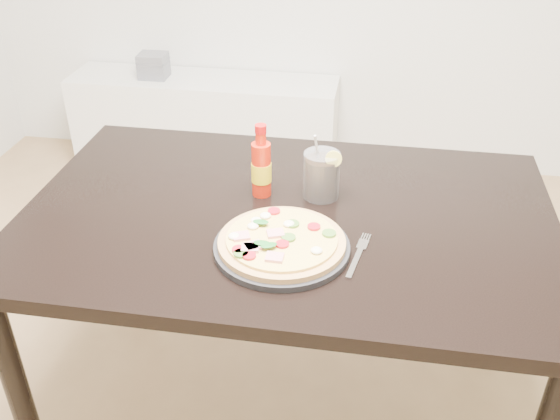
% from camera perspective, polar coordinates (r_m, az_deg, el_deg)
% --- Properties ---
extents(dining_table, '(1.40, 0.90, 0.75)m').
position_cam_1_polar(dining_table, '(1.69, 0.67, -2.58)').
color(dining_table, black).
rests_on(dining_table, ground).
extents(plate, '(0.33, 0.33, 0.02)m').
position_cam_1_polar(plate, '(1.50, 0.16, -3.43)').
color(plate, black).
rests_on(plate, dining_table).
extents(pizza, '(0.31, 0.31, 0.03)m').
position_cam_1_polar(pizza, '(1.49, 0.06, -2.82)').
color(pizza, tan).
rests_on(pizza, plate).
extents(hot_sauce_bottle, '(0.07, 0.07, 0.21)m').
position_cam_1_polar(hot_sauce_bottle, '(1.69, -1.72, 3.89)').
color(hot_sauce_bottle, red).
rests_on(hot_sauce_bottle, dining_table).
extents(cola_cup, '(0.10, 0.10, 0.19)m').
position_cam_1_polar(cola_cup, '(1.69, 3.81, 3.12)').
color(cola_cup, black).
rests_on(cola_cup, dining_table).
extents(fork, '(0.05, 0.19, 0.00)m').
position_cam_1_polar(fork, '(1.50, 7.21, -3.98)').
color(fork, silver).
rests_on(fork, dining_table).
extents(media_console, '(1.40, 0.34, 0.50)m').
position_cam_1_polar(media_console, '(3.41, -6.84, 7.87)').
color(media_console, white).
rests_on(media_console, ground).
extents(cd_stack, '(0.14, 0.12, 0.13)m').
position_cam_1_polar(cd_stack, '(3.35, -11.50, 12.81)').
color(cd_stack, slate).
rests_on(cd_stack, media_console).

